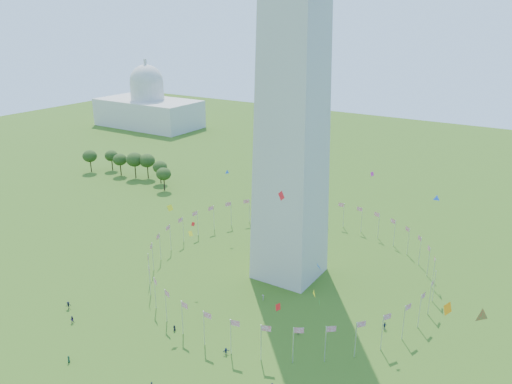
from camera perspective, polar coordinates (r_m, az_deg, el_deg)
ground at (r=114.31m, az=-9.14°, el=-19.39°), size 600.00×600.00×0.00m
flag_ring at (r=146.38m, az=3.81°, el=-7.70°), size 80.24×80.24×9.00m
capitol_building at (r=347.22m, az=-12.32°, el=11.09°), size 70.00×35.00×46.00m
crowd at (r=110.33m, az=-6.94°, el=-20.35°), size 95.09×73.13×2.03m
kites_aloft at (r=107.91m, az=6.65°, el=-8.64°), size 89.05×78.00×28.75m
tree_line_west at (r=237.58m, az=-13.95°, el=2.81°), size 54.96×15.61×11.88m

